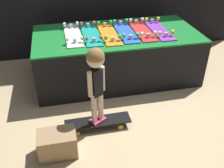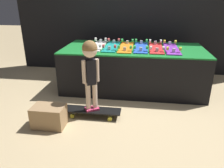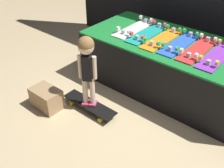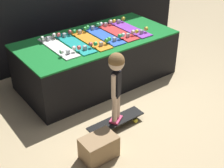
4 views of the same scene
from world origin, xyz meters
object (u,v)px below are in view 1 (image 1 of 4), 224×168
skateboard_orange_on_rack (108,33)px  skateboard_blue_on_rack (125,31)px  skateboard_white_on_rack (73,34)px  storage_box (58,144)px  skateboard_purple_on_rack (158,29)px  child (96,73)px  skateboard_teal_on_rack (91,34)px  skateboard_red_on_rack (142,30)px  skateboard_on_floor (98,122)px

skateboard_orange_on_rack → skateboard_blue_on_rack: same height
skateboard_white_on_rack → skateboard_blue_on_rack: 0.67m
skateboard_white_on_rack → skateboard_orange_on_rack: same height
skateboard_orange_on_rack → storage_box: 1.56m
skateboard_blue_on_rack → skateboard_purple_on_rack: same height
skateboard_blue_on_rack → child: (-0.55, -1.00, 0.02)m
skateboard_purple_on_rack → child: size_ratio=0.90×
skateboard_purple_on_rack → child: 1.40m
skateboard_purple_on_rack → storage_box: skateboard_purple_on_rack is taller
skateboard_teal_on_rack → skateboard_red_on_rack: bearing=-0.8°
skateboard_teal_on_rack → skateboard_on_floor: size_ratio=1.09×
skateboard_red_on_rack → child: bearing=-127.8°
skateboard_orange_on_rack → child: bearing=-108.2°
skateboard_orange_on_rack → skateboard_on_floor: bearing=-108.2°
skateboard_purple_on_rack → storage_box: 1.98m
skateboard_red_on_rack → skateboard_purple_on_rack: (0.22, -0.02, 0.00)m
skateboard_white_on_rack → storage_box: bearing=-103.2°
skateboard_blue_on_rack → storage_box: skateboard_blue_on_rack is taller
skateboard_white_on_rack → skateboard_on_floor: size_ratio=1.09×
skateboard_teal_on_rack → storage_box: 1.49m
skateboard_white_on_rack → storage_box: 1.45m
skateboard_orange_on_rack → child: child is taller
skateboard_teal_on_rack → skateboard_on_floor: (-0.10, -1.01, -0.59)m
skateboard_blue_on_rack → skateboard_on_floor: bearing=-118.7°
child → storage_box: (-0.43, -0.28, -0.56)m
skateboard_purple_on_rack → skateboard_on_floor: 1.52m
skateboard_purple_on_rack → child: bearing=-135.4°
child → skateboard_teal_on_rack: bearing=54.0°
skateboard_white_on_rack → skateboard_orange_on_rack: 0.45m
skateboard_teal_on_rack → skateboard_on_floor: bearing=-95.6°
skateboard_orange_on_rack → storage_box: skateboard_orange_on_rack is taller
skateboard_teal_on_rack → child: size_ratio=0.90×
skateboard_red_on_rack → skateboard_on_floor: bearing=-127.8°
skateboard_blue_on_rack → child: bearing=-118.7°
skateboard_white_on_rack → skateboard_purple_on_rack: size_ratio=1.00×
skateboard_blue_on_rack → skateboard_on_floor: skateboard_blue_on_rack is taller
skateboard_on_floor → skateboard_orange_on_rack: bearing=71.8°
skateboard_red_on_rack → skateboard_purple_on_rack: same height
skateboard_orange_on_rack → skateboard_blue_on_rack: size_ratio=1.00×
skateboard_teal_on_rack → skateboard_blue_on_rack: same height
child → storage_box: child is taller
skateboard_blue_on_rack → skateboard_red_on_rack: bearing=-0.6°
skateboard_orange_on_rack → skateboard_purple_on_rack: same height
skateboard_white_on_rack → skateboard_red_on_rack: size_ratio=1.00×
skateboard_white_on_rack → skateboard_orange_on_rack: (0.45, -0.05, 0.00)m
skateboard_white_on_rack → skateboard_teal_on_rack: 0.23m
skateboard_white_on_rack → skateboard_orange_on_rack: bearing=-6.2°
storage_box → skateboard_orange_on_rack: bearing=59.1°
storage_box → child: bearing=32.8°
skateboard_blue_on_rack → skateboard_purple_on_rack: 0.45m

